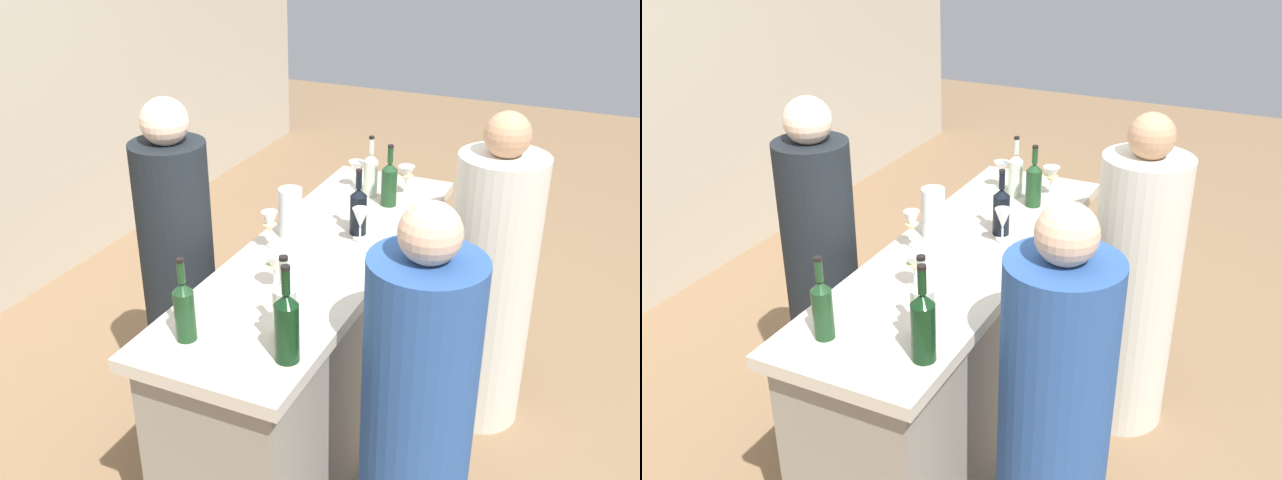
{
  "view_description": "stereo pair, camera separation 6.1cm",
  "coord_description": "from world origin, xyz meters",
  "views": [
    {
      "loc": [
        -2.4,
        -1.09,
        2.29
      ],
      "look_at": [
        0.0,
        0.0,
        1.0
      ],
      "focal_mm": 41.15,
      "sensor_mm": 36.0,
      "label": 1
    },
    {
      "loc": [
        -2.37,
        -1.14,
        2.29
      ],
      "look_at": [
        0.0,
        0.0,
        1.0
      ],
      "focal_mm": 41.15,
      "sensor_mm": 36.0,
      "label": 2
    }
  ],
  "objects": [
    {
      "name": "wine_glass_far_left",
      "position": [
        0.69,
        0.12,
        1.05
      ],
      "size": [
        0.07,
        0.07,
        0.14
      ],
      "color": "white",
      "rests_on": "bar_counter"
    },
    {
      "name": "person_center_guest",
      "position": [
        0.48,
        -0.61,
        0.67
      ],
      "size": [
        0.49,
        0.49,
        1.47
      ],
      "rotation": [
        0.0,
        0.0,
        1.18
      ],
      "color": "beige",
      "rests_on": "ground"
    },
    {
      "name": "wine_glass_near_right",
      "position": [
        -0.34,
        0.03,
        1.04
      ],
      "size": [
        0.08,
        0.08,
        0.14
      ],
      "color": "white",
      "rests_on": "bar_counter"
    },
    {
      "name": "bar_counter",
      "position": [
        0.0,
        0.0,
        0.48
      ],
      "size": [
        1.91,
        0.59,
        0.95
      ],
      "color": "gray",
      "rests_on": "ground"
    },
    {
      "name": "wine_glass_near_left",
      "position": [
        0.12,
        -0.13,
        1.06
      ],
      "size": [
        0.07,
        0.07,
        0.16
      ],
      "color": "white",
      "rests_on": "bar_counter"
    },
    {
      "name": "wine_bottle_center_clear_pale",
      "position": [
        -0.61,
        -0.15,
        1.06
      ],
      "size": [
        0.08,
        0.08,
        0.29
      ],
      "color": "#B7C6B2",
      "rests_on": "bar_counter"
    },
    {
      "name": "wine_glass_far_center",
      "position": [
        -0.08,
        0.19,
        1.06
      ],
      "size": [
        0.06,
        0.06,
        0.17
      ],
      "color": "white",
      "rests_on": "bar_counter"
    },
    {
      "name": "wine_bottle_second_left_dark_green",
      "position": [
        -0.72,
        -0.22,
        1.07
      ],
      "size": [
        0.08,
        0.08,
        0.33
      ],
      "color": "black",
      "rests_on": "bar_counter"
    },
    {
      "name": "wine_bottle_rightmost_olive_green",
      "position": [
        0.56,
        -0.09,
        1.06
      ],
      "size": [
        0.07,
        0.07,
        0.29
      ],
      "color": "#193D1E",
      "rests_on": "bar_counter"
    },
    {
      "name": "water_pitcher",
      "position": [
        0.08,
        0.17,
        1.05
      ],
      "size": [
        0.1,
        0.1,
        0.21
      ],
      "color": "silver",
      "rests_on": "bar_counter"
    },
    {
      "name": "ground_plane",
      "position": [
        0.0,
        0.0,
        0.0
      ],
      "size": [
        12.0,
        12.0,
        0.0
      ],
      "primitive_type": "plane",
      "color": "#846647"
    },
    {
      "name": "wine_glass_near_center",
      "position": [
        0.71,
        -0.12,
        1.04
      ],
      "size": [
        0.08,
        0.08,
        0.14
      ],
      "color": "white",
      "rests_on": "bar_counter"
    },
    {
      "name": "person_left_guest",
      "position": [
        -0.5,
        -0.58,
        0.67
      ],
      "size": [
        0.45,
        0.45,
        1.46
      ],
      "rotation": [
        0.0,
        0.0,
        1.34
      ],
      "color": "#284C8C",
      "rests_on": "ground"
    },
    {
      "name": "wine_bottle_leftmost_olive_green",
      "position": [
        -0.75,
        0.14,
        1.06
      ],
      "size": [
        0.07,
        0.07,
        0.29
      ],
      "color": "#193D1E",
      "rests_on": "bar_counter"
    },
    {
      "name": "wine_bottle_far_right_clear_pale",
      "position": [
        0.63,
        0.03,
        1.06
      ],
      "size": [
        0.07,
        0.07,
        0.29
      ],
      "color": "#B7C6B2",
      "rests_on": "bar_counter"
    },
    {
      "name": "person_right_guest",
      "position": [
        -0.16,
        0.58,
        0.73
      ],
      "size": [
        0.32,
        0.32,
        1.55
      ],
      "rotation": [
        0.0,
        0.0,
        -1.54
      ],
      "color": "black",
      "rests_on": "ground"
    },
    {
      "name": "wine_bottle_second_right_near_black",
      "position": [
        0.22,
        -0.08,
        1.06
      ],
      "size": [
        0.07,
        0.07,
        0.29
      ],
      "color": "black",
      "rests_on": "bar_counter"
    }
  ]
}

